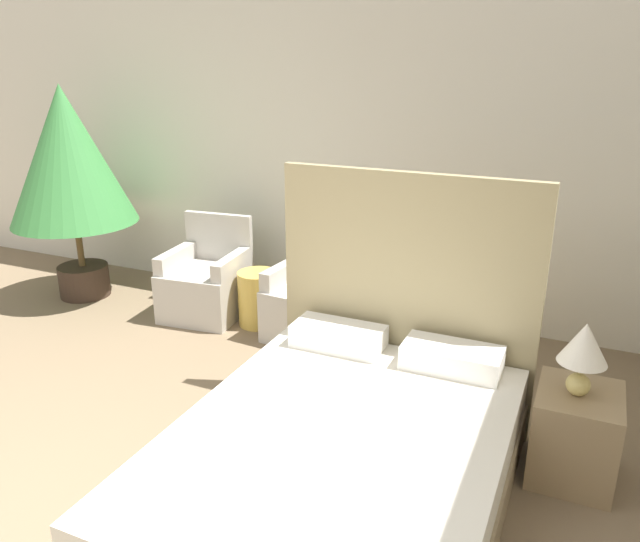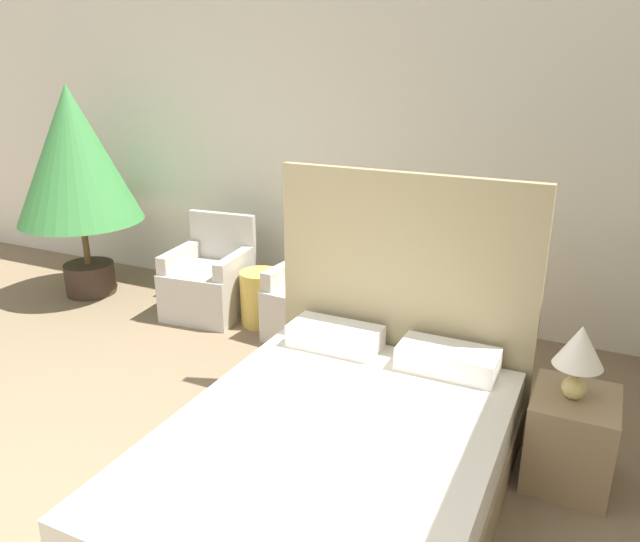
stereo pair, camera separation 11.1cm
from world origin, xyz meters
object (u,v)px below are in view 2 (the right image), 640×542
armchair_near_window_left (210,284)px  potted_palm (75,159)px  bed (337,454)px  nightstand (571,438)px  side_table (261,298)px  armchair_near_window_right (316,304)px  table_lamp (579,351)px

armchair_near_window_left → potted_palm: 1.72m
bed → nightstand: (1.07, 0.74, -0.04)m
nightstand → armchair_near_window_left: bearing=160.9°
side_table → armchair_near_window_right: bearing=0.1°
armchair_near_window_right → nightstand: 2.35m
bed → nightstand: 1.30m
armchair_near_window_right → side_table: bearing=-175.4°
armchair_near_window_right → table_lamp: bearing=-23.9°
nightstand → side_table: bearing=157.4°
potted_palm → nightstand: 4.74m
armchair_near_window_left → table_lamp: size_ratio=2.09×
armchair_near_window_right → nightstand: size_ratio=1.69×
potted_palm → side_table: size_ratio=4.18×
armchair_near_window_right → side_table: armchair_near_window_right is taller
table_lamp → side_table: bearing=156.7°
nightstand → table_lamp: 0.54m
potted_palm → nightstand: bearing=-12.4°
armchair_near_window_right → nightstand: (2.08, -1.09, -0.02)m
armchair_near_window_left → side_table: armchair_near_window_left is taller
bed → nightstand: bed is taller
bed → potted_palm: (-3.44, 1.73, 1.02)m
table_lamp → side_table: (-2.60, 1.12, -0.55)m
bed → nightstand: bearing=34.6°
side_table → nightstand: bearing=-22.6°
potted_palm → armchair_near_window_left: bearing=4.1°
armchair_near_window_left → nightstand: size_ratio=1.69×
armchair_near_window_left → table_lamp: bearing=-25.2°
armchair_near_window_right → side_table: 0.54m
bed → side_table: bearing=130.2°
bed → table_lamp: (1.05, 0.71, 0.49)m
table_lamp → armchair_near_window_left: bearing=160.4°
armchair_near_window_left → armchair_near_window_right: bearing=-5.6°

